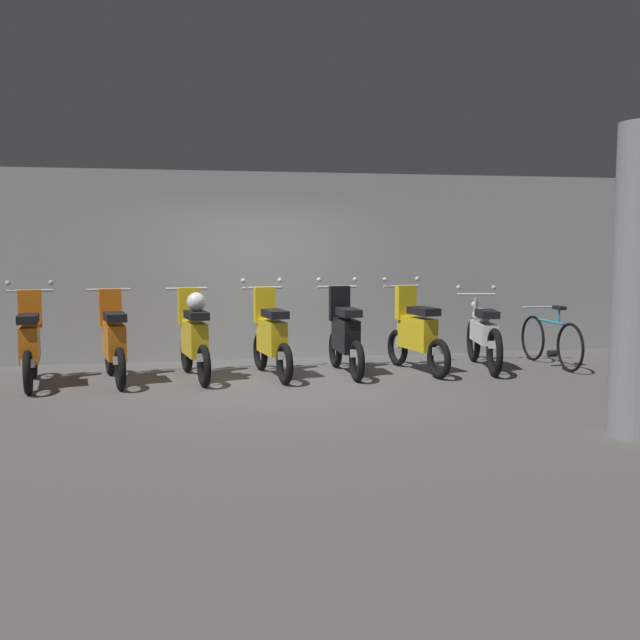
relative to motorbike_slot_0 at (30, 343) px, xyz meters
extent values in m
plane|color=#565451|center=(3.02, -0.47, -0.53)|extent=(80.00, 80.00, 0.00)
cube|color=#9EA0A3|center=(3.02, 1.74, 0.89)|extent=(16.00, 0.30, 2.83)
torus|color=black|center=(-0.06, 0.53, -0.26)|extent=(0.15, 0.54, 0.53)
torus|color=black|center=(0.07, -0.61, -0.26)|extent=(0.15, 0.54, 0.53)
cube|color=orange|center=(0.00, -0.04, 0.01)|extent=(0.31, 0.76, 0.44)
cube|color=orange|center=(-0.04, 0.30, 0.41)|extent=(0.29, 0.15, 0.48)
cube|color=black|center=(0.02, -0.20, 0.33)|extent=(0.30, 0.55, 0.10)
cylinder|color=#B7BABF|center=(-0.05, 0.44, 0.63)|extent=(0.56, 0.10, 0.04)
sphere|color=#B7BABF|center=(-0.31, 0.41, 0.73)|extent=(0.07, 0.07, 0.07)
sphere|color=#B7BABF|center=(0.20, 0.47, 0.73)|extent=(0.07, 0.07, 0.07)
cylinder|color=#B7BABF|center=(-0.06, 0.48, 0.16)|extent=(0.07, 0.15, 0.85)
sphere|color=silver|center=(-0.06, 0.48, 0.48)|extent=(0.12, 0.12, 0.12)
cube|color=white|center=(0.07, -0.59, -0.16)|extent=(0.16, 0.03, 0.10)
torus|color=black|center=(0.91, 0.57, -0.26)|extent=(0.18, 0.54, 0.53)
torus|color=black|center=(1.11, -0.56, -0.26)|extent=(0.18, 0.54, 0.53)
cube|color=orange|center=(1.01, 0.00, 0.01)|extent=(0.35, 0.76, 0.44)
cube|color=orange|center=(0.95, 0.34, 0.41)|extent=(0.30, 0.17, 0.48)
cube|color=black|center=(1.04, -0.16, 0.33)|extent=(0.33, 0.55, 0.10)
cylinder|color=#B7BABF|center=(0.92, 0.48, 0.63)|extent=(0.56, 0.14, 0.04)
cylinder|color=#B7BABF|center=(0.91, 0.52, 0.16)|extent=(0.08, 0.16, 0.85)
sphere|color=silver|center=(0.91, 0.52, 0.48)|extent=(0.12, 0.12, 0.12)
cube|color=white|center=(1.11, -0.54, -0.16)|extent=(0.16, 0.04, 0.10)
torus|color=black|center=(1.92, 0.60, -0.26)|extent=(0.17, 0.54, 0.53)
torus|color=black|center=(2.11, -0.54, -0.26)|extent=(0.17, 0.54, 0.53)
cube|color=gold|center=(2.02, 0.03, 0.01)|extent=(0.34, 0.76, 0.44)
cube|color=gold|center=(1.96, 0.37, 0.41)|extent=(0.30, 0.16, 0.48)
cube|color=black|center=(2.04, -0.13, 0.33)|extent=(0.32, 0.55, 0.10)
cylinder|color=#B7BABF|center=(1.94, 0.51, 0.63)|extent=(0.56, 0.13, 0.04)
cylinder|color=#B7BABF|center=(1.93, 0.55, 0.16)|extent=(0.08, 0.15, 0.85)
sphere|color=silver|center=(1.93, 0.55, 0.48)|extent=(0.12, 0.12, 0.12)
cube|color=white|center=(2.10, -0.52, -0.16)|extent=(0.16, 0.04, 0.10)
sphere|color=silver|center=(2.04, -0.13, 0.50)|extent=(0.24, 0.24, 0.24)
torus|color=black|center=(2.93, 0.57, -0.26)|extent=(0.17, 0.54, 0.53)
torus|color=black|center=(3.11, -0.57, -0.26)|extent=(0.17, 0.54, 0.53)
cube|color=gold|center=(3.02, 0.00, 0.01)|extent=(0.33, 0.76, 0.44)
cube|color=gold|center=(2.97, 0.34, 0.41)|extent=(0.29, 0.16, 0.48)
cube|color=black|center=(3.04, -0.16, 0.33)|extent=(0.31, 0.55, 0.10)
cylinder|color=#B7BABF|center=(2.95, 0.48, 0.63)|extent=(0.56, 0.12, 0.04)
sphere|color=#B7BABF|center=(2.69, 0.44, 0.73)|extent=(0.07, 0.07, 0.07)
sphere|color=#B7BABF|center=(3.21, 0.52, 0.73)|extent=(0.07, 0.07, 0.07)
cylinder|color=#B7BABF|center=(2.94, 0.52, 0.16)|extent=(0.08, 0.15, 0.85)
sphere|color=silver|center=(2.94, 0.52, 0.48)|extent=(0.12, 0.12, 0.12)
cube|color=white|center=(3.10, -0.55, -0.16)|extent=(0.16, 0.04, 0.10)
torus|color=black|center=(4.01, 0.60, -0.26)|extent=(0.10, 0.53, 0.53)
torus|color=black|center=(4.04, -0.55, -0.26)|extent=(0.10, 0.53, 0.53)
cube|color=black|center=(4.03, 0.02, 0.01)|extent=(0.24, 0.74, 0.44)
cube|color=black|center=(4.02, 0.37, 0.41)|extent=(0.28, 0.13, 0.48)
cube|color=black|center=(4.03, -0.14, 0.33)|extent=(0.25, 0.53, 0.10)
cylinder|color=#B7BABF|center=(4.01, 0.50, 0.63)|extent=(0.56, 0.05, 0.04)
sphere|color=#B7BABF|center=(3.75, 0.50, 0.73)|extent=(0.07, 0.07, 0.07)
sphere|color=#B7BABF|center=(4.27, 0.51, 0.73)|extent=(0.07, 0.07, 0.07)
cylinder|color=#B7BABF|center=(4.01, 0.55, 0.16)|extent=(0.06, 0.15, 0.85)
sphere|color=silver|center=(4.01, 0.55, 0.48)|extent=(0.12, 0.12, 0.12)
cube|color=white|center=(4.04, -0.53, -0.16)|extent=(0.16, 0.02, 0.10)
torus|color=black|center=(4.92, 0.57, -0.26)|extent=(0.19, 0.54, 0.53)
torus|color=black|center=(5.14, -0.56, -0.26)|extent=(0.19, 0.54, 0.53)
cube|color=gold|center=(5.03, 0.00, 0.01)|extent=(0.35, 0.76, 0.44)
cube|color=gold|center=(4.97, 0.34, 0.41)|extent=(0.30, 0.17, 0.48)
cube|color=black|center=(5.06, -0.15, 0.33)|extent=(0.33, 0.56, 0.10)
cylinder|color=#B7BABF|center=(4.94, 0.48, 0.63)|extent=(0.56, 0.14, 0.04)
sphere|color=#B7BABF|center=(4.69, 0.43, 0.73)|extent=(0.07, 0.07, 0.07)
sphere|color=#B7BABF|center=(5.20, 0.53, 0.73)|extent=(0.07, 0.07, 0.07)
cylinder|color=#B7BABF|center=(4.93, 0.52, 0.16)|extent=(0.08, 0.16, 0.85)
sphere|color=silver|center=(4.93, 0.52, 0.48)|extent=(0.12, 0.12, 0.12)
cube|color=white|center=(5.13, -0.54, -0.16)|extent=(0.16, 0.04, 0.10)
torus|color=black|center=(6.15, 0.73, -0.20)|extent=(0.21, 0.66, 0.65)
torus|color=black|center=(5.92, -0.55, -0.20)|extent=(0.21, 0.66, 0.65)
cube|color=silver|center=(6.04, 0.09, -0.01)|extent=(0.37, 0.86, 0.28)
ellipsoid|color=silver|center=(6.06, 0.24, 0.21)|extent=(0.34, 0.48, 0.22)
cube|color=black|center=(6.00, -0.09, 0.27)|extent=(0.33, 0.56, 0.10)
cylinder|color=#B7BABF|center=(6.14, 0.62, 0.49)|extent=(0.56, 0.14, 0.04)
sphere|color=#B7BABF|center=(5.88, 0.67, 0.59)|extent=(0.07, 0.07, 0.07)
sphere|color=#B7BABF|center=(6.39, 0.58, 0.59)|extent=(0.07, 0.07, 0.07)
cylinder|color=#B7BABF|center=(6.15, 0.68, 0.12)|extent=(0.08, 0.17, 0.65)
sphere|color=silver|center=(6.15, 0.68, 0.34)|extent=(0.12, 0.12, 0.12)
cube|color=white|center=(5.92, -0.53, -0.10)|extent=(0.16, 0.04, 0.10)
torus|color=black|center=(7.07, 0.64, -0.19)|extent=(0.05, 0.68, 0.68)
torus|color=black|center=(7.09, -0.41, -0.19)|extent=(0.05, 0.68, 0.68)
cylinder|color=teal|center=(7.08, 0.12, 0.11)|extent=(0.05, 0.68, 0.04)
cylinder|color=teal|center=(7.08, -0.09, 0.21)|extent=(0.03, 0.03, 0.22)
cube|color=black|center=(7.08, -0.09, 0.33)|extent=(0.10, 0.22, 0.05)
cylinder|color=#B7BABF|center=(7.07, 0.52, 0.29)|extent=(0.50, 0.04, 0.03)
cylinder|color=black|center=(7.08, 0.07, -0.34)|extent=(0.12, 0.10, 0.10)
camera|label=1|loc=(1.75, -9.74, 1.24)|focal=42.12mm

